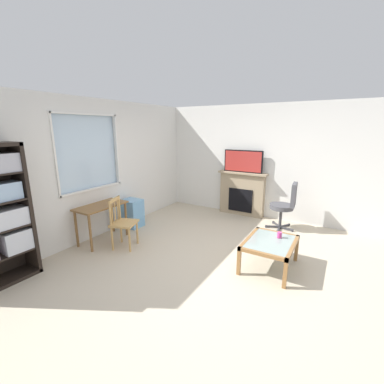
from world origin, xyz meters
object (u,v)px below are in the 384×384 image
(plastic_drawer_unit, at_px, (132,213))
(coffee_table, at_px, (270,245))
(tv, at_px, (243,161))
(wooden_chair, at_px, (122,222))
(sippy_cup, at_px, (279,235))
(office_chair, at_px, (286,204))
(desk_under_window, at_px, (101,211))
(fireplace, at_px, (242,193))

(plastic_drawer_unit, xyz_separation_m, coffee_table, (-0.20, -3.00, 0.07))
(plastic_drawer_unit, distance_m, tv, 2.81)
(wooden_chair, relative_size, sippy_cup, 10.00)
(plastic_drawer_unit, xyz_separation_m, office_chair, (1.53, -2.87, 0.26))
(tv, xyz_separation_m, office_chair, (-0.43, -1.12, -0.76))
(coffee_table, bearing_deg, office_chair, 4.32)
(tv, bearing_deg, desk_under_window, 148.86)
(coffee_table, bearing_deg, plastic_drawer_unit, 86.27)
(tv, bearing_deg, wooden_chair, 157.16)
(desk_under_window, relative_size, coffee_table, 1.03)
(office_chair, relative_size, sippy_cup, 11.11)
(plastic_drawer_unit, bearing_deg, tv, -41.58)
(desk_under_window, distance_m, sippy_cup, 3.15)
(tv, distance_m, office_chair, 1.43)
(tv, height_order, office_chair, tv)
(wooden_chair, height_order, coffee_table, wooden_chair)
(plastic_drawer_unit, distance_m, coffee_table, 3.00)
(desk_under_window, height_order, coffee_table, desk_under_window)
(sippy_cup, bearing_deg, fireplace, 34.13)
(tv, relative_size, office_chair, 0.93)
(desk_under_window, relative_size, office_chair, 0.93)
(plastic_drawer_unit, bearing_deg, desk_under_window, -176.58)
(desk_under_window, bearing_deg, tv, -31.14)
(desk_under_window, xyz_separation_m, wooden_chair, (0.01, -0.52, -0.13))
(wooden_chair, distance_m, office_chair, 3.30)
(fireplace, distance_m, sippy_cup, 2.39)
(wooden_chair, height_order, tv, tv)
(desk_under_window, height_order, wooden_chair, wooden_chair)
(plastic_drawer_unit, distance_m, sippy_cup, 3.09)
(office_chair, bearing_deg, fireplace, 68.30)
(office_chair, bearing_deg, tv, 69.10)
(fireplace, relative_size, tv, 1.27)
(plastic_drawer_unit, bearing_deg, wooden_chair, -145.59)
(office_chair, relative_size, coffee_table, 1.10)
(fireplace, distance_m, coffee_table, 2.52)
(coffee_table, relative_size, sippy_cup, 10.11)
(desk_under_window, height_order, office_chair, office_chair)
(desk_under_window, height_order, fireplace, fireplace)
(desk_under_window, bearing_deg, wooden_chair, -88.92)
(coffee_table, bearing_deg, desk_under_window, 102.28)
(plastic_drawer_unit, height_order, sippy_cup, plastic_drawer_unit)
(tv, xyz_separation_m, sippy_cup, (-1.96, -1.34, -0.84))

